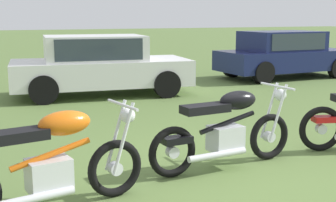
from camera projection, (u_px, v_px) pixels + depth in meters
name	position (u px, v px, depth m)	size (l,w,h in m)	color
ground_plane	(233.00, 172.00, 5.55)	(120.00, 120.00, 0.00)	#567038
motorcycle_orange	(49.00, 164.00, 4.33)	(2.06, 0.72, 1.02)	black
motorcycle_black	(226.00, 130.00, 5.62)	(2.08, 0.64, 1.02)	black
car_white	(99.00, 62.00, 10.80)	(4.38, 2.35, 1.43)	silver
car_navy	(283.00, 52.00, 13.84)	(4.17, 1.83, 1.43)	#161E4C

